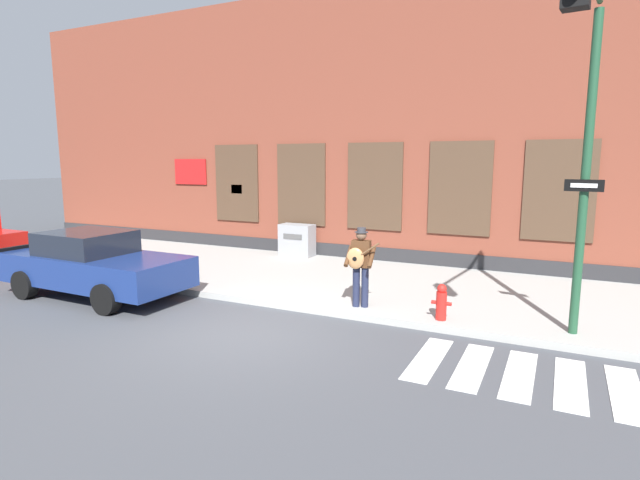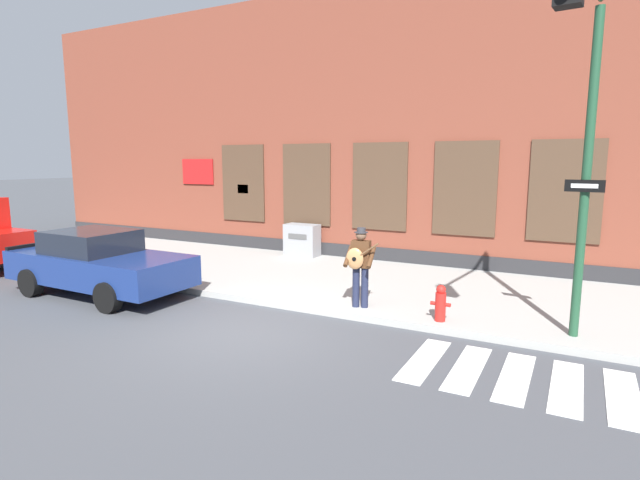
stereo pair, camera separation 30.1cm
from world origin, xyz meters
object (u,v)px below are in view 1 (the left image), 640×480
at_px(traffic_light, 584,102).
at_px(fire_hydrant, 441,302).
at_px(red_car, 94,264).
at_px(busker, 360,262).
at_px(utility_box, 297,240).

height_order(traffic_light, fire_hydrant, traffic_light).
relative_size(traffic_light, fire_hydrant, 8.01).
relative_size(red_car, traffic_light, 0.82).
bearing_deg(busker, traffic_light, -14.19).
distance_m(red_car, utility_box, 6.27).
bearing_deg(busker, fire_hydrant, -3.66).
xyz_separation_m(red_car, fire_hydrant, (7.79, 1.35, -0.28)).
height_order(red_car, fire_hydrant, red_car).
bearing_deg(busker, utility_box, 131.40).
xyz_separation_m(busker, utility_box, (-3.89, 4.41, -0.44)).
relative_size(traffic_light, utility_box, 5.16).
relative_size(busker, traffic_light, 0.30).
bearing_deg(red_car, utility_box, 69.51).
bearing_deg(traffic_light, busker, 165.81).
xyz_separation_m(red_car, utility_box, (2.19, 5.87, -0.12)).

